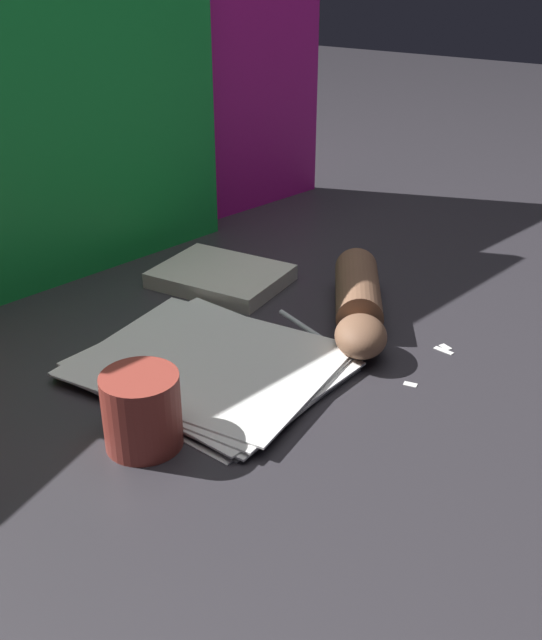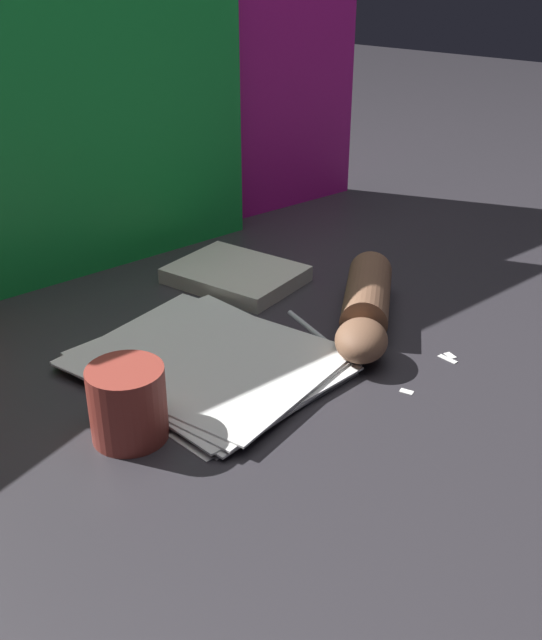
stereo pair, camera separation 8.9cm
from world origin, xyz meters
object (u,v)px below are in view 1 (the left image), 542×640
at_px(paper_stack, 209,365).
at_px(book_closed, 221,276).
at_px(scissors, 323,339).
at_px(mug, 142,411).
at_px(hand_forearm, 359,303).

xyz_separation_m(paper_stack, book_closed, (0.24, 0.16, 0.00)).
height_order(scissors, mug, mug).
bearing_deg(hand_forearm, mug, 171.26).
relative_size(paper_stack, book_closed, 1.60).
distance_m(hand_forearm, mug, 0.42).
bearing_deg(hand_forearm, scissors, 170.27).
relative_size(paper_stack, mug, 3.84).
bearing_deg(scissors, hand_forearm, -9.73).
xyz_separation_m(scissors, hand_forearm, (0.08, -0.01, 0.03)).
height_order(hand_forearm, mug, mug).
bearing_deg(mug, scissors, -8.50).
distance_m(book_closed, scissors, 0.27).
height_order(book_closed, scissors, book_closed).
bearing_deg(mug, book_closed, 26.01).
bearing_deg(book_closed, paper_stack, -146.04).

